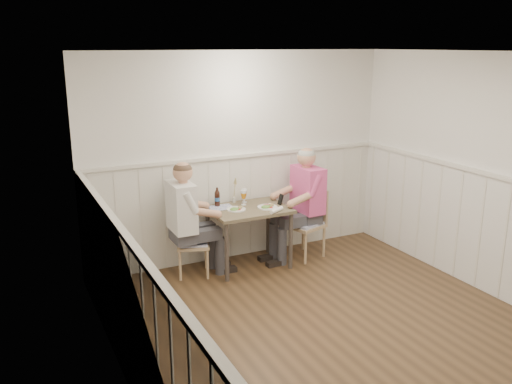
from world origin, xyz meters
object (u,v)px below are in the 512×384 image
Objects in this scene: dining_table at (249,216)px; beer_bottle at (217,198)px; man_in_pink at (304,211)px; chair_right at (308,220)px; diner_cream at (186,229)px; chair_left at (189,241)px; grass_vase at (234,191)px.

beer_bottle reaches higher than dining_table.
man_in_pink is 1.14m from beer_bottle.
chair_right reaches higher than dining_table.
diner_cream reaches higher than chair_right.
chair_left is (-0.75, 0.07, -0.22)m from dining_table.
grass_vase is (0.73, 0.26, 0.31)m from diner_cream.
dining_table is 1.20× the size of chair_left.
diner_cream is (-0.80, 0.03, -0.06)m from dining_table.
man_in_pink is at bearing 175.68° from chair_right.
dining_table is 0.79m from chair_left.
beer_bottle reaches higher than chair_left.
beer_bottle is (-1.09, 0.26, 0.25)m from man_in_pink.
diner_cream is at bearing -134.95° from chair_left.
man_in_pink is (1.53, -0.09, 0.18)m from chair_left.
beer_bottle is 0.25m from grass_vase.
chair_left is 3.34× the size of beer_bottle.
dining_table is at bearing -76.83° from grass_vase.
chair_left is 1.54m from man_in_pink.
diner_cream is (-0.04, -0.04, 0.17)m from chair_left.
chair_right is 1.62m from diner_cream.
diner_cream is at bearing 178.14° from chair_right.
beer_bottle is (-1.14, 0.26, 0.37)m from chair_right.
dining_table is 2.83× the size of grass_vase.
dining_table is 0.44m from beer_bottle.
dining_table is 0.84m from chair_right.
chair_right is at bearing -1.86° from diner_cream.
grass_vase is (0.25, 0.05, 0.05)m from beer_bottle.
man_in_pink is 4.35× the size of grass_vase.
beer_bottle reaches higher than chair_right.
chair_left is 0.54× the size of man_in_pink.
dining_table is 0.80m from diner_cream.
beer_bottle is (0.44, 0.17, 0.43)m from chair_left.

